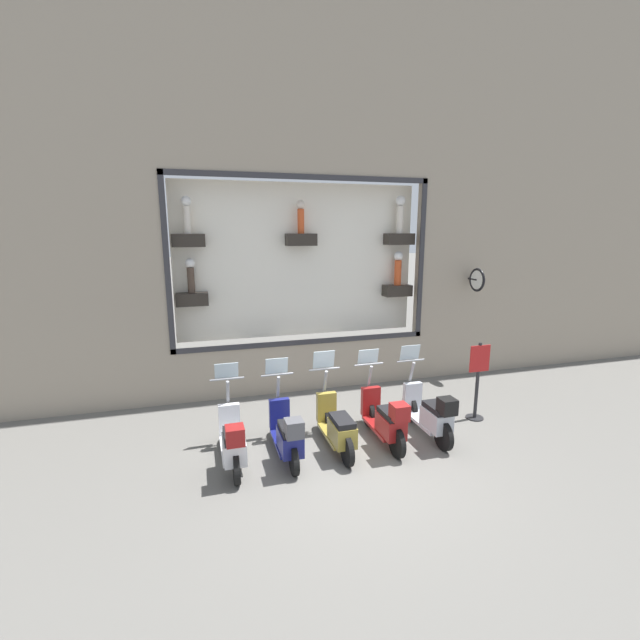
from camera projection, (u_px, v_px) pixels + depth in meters
The scene contains 8 objects.
ground_plane at pixel (355, 461), 7.31m from camera, with size 120.00×120.00×0.00m, color #66635E.
building_facade at pixel (302, 168), 9.61m from camera, with size 1.22×36.00×10.22m.
scooter_silver_0 at pixel (430, 414), 8.02m from camera, with size 1.81×0.60×1.59m.
scooter_red_1 at pixel (385, 420), 7.78m from camera, with size 1.81×0.61×1.58m.
scooter_olive_2 at pixel (337, 427), 7.59m from camera, with size 1.80×0.61×1.62m.
scooter_navy_3 at pixel (287, 434), 7.27m from camera, with size 1.79×0.60×1.55m.
scooter_white_4 at pixel (233, 441), 7.02m from camera, with size 1.80×0.61×1.54m.
shop_sign_post at pixel (478, 378), 8.77m from camera, with size 0.36×0.45×1.63m.
Camera 1 is at (-6.22, 2.42, 3.86)m, focal length 24.00 mm.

